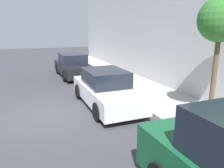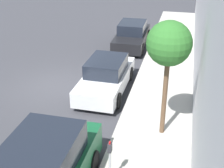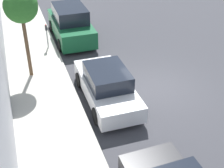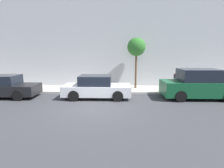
# 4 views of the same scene
# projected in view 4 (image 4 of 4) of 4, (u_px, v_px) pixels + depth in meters

# --- Properties ---
(ground_plane) EXTENTS (60.00, 60.00, 0.00)m
(ground_plane) POSITION_uv_depth(u_px,v_px,m) (95.00, 109.00, 9.60)
(ground_plane) COLOR #38383D
(sidewalk) EXTENTS (2.76, 32.00, 0.15)m
(sidewalk) POSITION_uv_depth(u_px,v_px,m) (102.00, 89.00, 14.39)
(sidewalk) COLOR #B2ADA3
(sidewalk) RESTS_ON ground_plane
(building_facade) EXTENTS (2.00, 32.00, 14.90)m
(building_facade) POSITION_uv_depth(u_px,v_px,m) (104.00, 2.00, 15.46)
(building_facade) COLOR #B7B7BC
(building_facade) RESTS_ON ground_plane
(parked_suv_nearest) EXTENTS (2.08, 4.80, 1.98)m
(parked_suv_nearest) POSITION_uv_depth(u_px,v_px,m) (199.00, 85.00, 11.62)
(parked_suv_nearest) COLOR #14512D
(parked_suv_nearest) RESTS_ON ground_plane
(parked_sedan_second) EXTENTS (1.92, 4.52, 1.54)m
(parked_sedan_second) POSITION_uv_depth(u_px,v_px,m) (97.00, 88.00, 11.78)
(parked_sedan_second) COLOR silver
(parked_sedan_second) RESTS_ON ground_plane
(parked_sedan_third) EXTENTS (1.92, 4.53, 1.54)m
(parked_sedan_third) POSITION_uv_depth(u_px,v_px,m) (4.00, 87.00, 11.95)
(parked_sedan_third) COLOR black
(parked_sedan_third) RESTS_ON ground_plane
(parking_meter_near) EXTENTS (0.11, 0.15, 1.35)m
(parking_meter_near) POSITION_uv_depth(u_px,v_px,m) (174.00, 80.00, 13.19)
(parking_meter_near) COLOR #ADADB2
(parking_meter_near) RESTS_ON sidewalk
(street_tree) EXTENTS (1.47, 1.47, 4.10)m
(street_tree) POSITION_uv_depth(u_px,v_px,m) (136.00, 47.00, 14.04)
(street_tree) COLOR brown
(street_tree) RESTS_ON sidewalk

